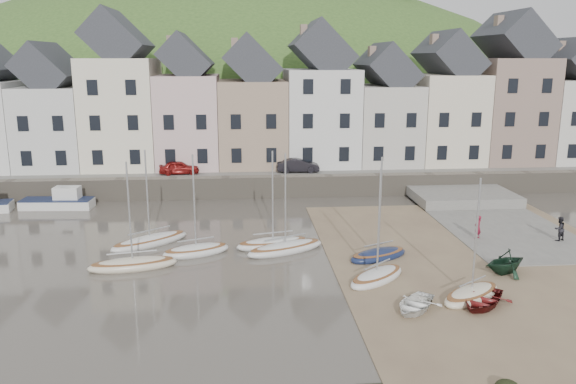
{
  "coord_description": "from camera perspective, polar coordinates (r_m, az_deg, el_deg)",
  "views": [
    {
      "loc": [
        -2.95,
        -30.33,
        11.6
      ],
      "look_at": [
        0.0,
        6.0,
        3.0
      ],
      "focal_mm": 35.71,
      "sensor_mm": 36.0,
      "label": 1
    }
  ],
  "objects": [
    {
      "name": "townhouse_terrace",
      "position": [
        54.7,
        0.32,
        8.79
      ],
      "size": [
        61.05,
        8.0,
        13.93
      ],
      "color": "silver",
      "rests_on": "quay_land"
    },
    {
      "name": "sailboat_0",
      "position": [
        37.42,
        -13.58,
        -4.75
      ],
      "size": [
        5.14,
        4.46,
        6.32
      ],
      "color": "silver",
      "rests_on": "ground"
    },
    {
      "name": "sailboat_1",
      "position": [
        35.09,
        -9.14,
        -5.74
      ],
      "size": [
        4.38,
        2.87,
        6.32
      ],
      "color": "silver",
      "rests_on": "ground"
    },
    {
      "name": "ground",
      "position": [
        32.61,
        0.86,
        -7.57
      ],
      "size": [
        160.0,
        160.0,
        0.0
      ],
      "primitive_type": "plane",
      "color": "#433D34",
      "rests_on": "ground"
    },
    {
      "name": "sailboat_7",
      "position": [
        29.9,
        17.82,
        -9.67
      ],
      "size": [
        4.15,
        3.51,
        6.32
      ],
      "color": "beige",
      "rests_on": "ground"
    },
    {
      "name": "sailboat_5",
      "position": [
        34.31,
        8.99,
        -6.18
      ],
      "size": [
        4.17,
        3.04,
        6.32
      ],
      "color": "#152043",
      "rests_on": "ground"
    },
    {
      "name": "rowboat_green",
      "position": [
        33.62,
        20.86,
        -6.46
      ],
      "size": [
        3.27,
        3.07,
        1.38
      ],
      "primitive_type": "imported",
      "rotation": [
        0.0,
        0.0,
        -1.19
      ],
      "color": "black",
      "rests_on": "beach"
    },
    {
      "name": "quay_land",
      "position": [
        63.34,
        -1.91,
        3.41
      ],
      "size": [
        90.0,
        30.0,
        1.5
      ],
      "primitive_type": "cube",
      "color": "#345421",
      "rests_on": "ground"
    },
    {
      "name": "person_dark",
      "position": [
        40.57,
        25.4,
        -3.32
      ],
      "size": [
        0.92,
        0.82,
        1.58
      ],
      "primitive_type": "imported",
      "rotation": [
        0.0,
        0.0,
        3.48
      ],
      "color": "black",
      "rests_on": "slipway"
    },
    {
      "name": "car_right",
      "position": [
        50.95,
        1.01,
        2.66
      ],
      "size": [
        3.79,
        1.42,
        1.24
      ],
      "primitive_type": "imported",
      "rotation": [
        0.0,
        0.0,
        1.54
      ],
      "color": "black",
      "rests_on": "quay_street"
    },
    {
      "name": "rowboat_red",
      "position": [
        29.17,
        18.78,
        -10.09
      ],
      "size": [
        3.79,
        3.82,
        0.65
      ],
      "primitive_type": "imported",
      "rotation": [
        0.0,
        0.0,
        -0.76
      ],
      "color": "maroon",
      "rests_on": "beach"
    },
    {
      "name": "rowboat_white",
      "position": [
        27.87,
        12.51,
        -10.86
      ],
      "size": [
        3.38,
        3.49,
        0.59
      ],
      "primitive_type": "imported",
      "rotation": [
        0.0,
        0.0,
        -0.69
      ],
      "color": "white",
      "rests_on": "beach"
    },
    {
      "name": "person_red",
      "position": [
        39.09,
        18.38,
        -3.33
      ],
      "size": [
        0.67,
        0.63,
        1.54
      ],
      "primitive_type": "imported",
      "rotation": [
        0.0,
        0.0,
        3.8
      ],
      "color": "maroon",
      "rests_on": "slipway"
    },
    {
      "name": "sailboat_2",
      "position": [
        33.6,
        -15.2,
        -6.93
      ],
      "size": [
        5.13,
        2.43,
        6.32
      ],
      "color": "beige",
      "rests_on": "ground"
    },
    {
      "name": "car_left",
      "position": [
        51.01,
        -10.79,
        2.41
      ],
      "size": [
        3.56,
        1.66,
        1.18
      ],
      "primitive_type": "imported",
      "rotation": [
        0.0,
        0.0,
        1.65
      ],
      "color": "maroon",
      "rests_on": "quay_street"
    },
    {
      "name": "motorboat_2",
      "position": [
        48.46,
        -21.79,
        -0.83
      ],
      "size": [
        5.61,
        2.1,
        1.7
      ],
      "color": "silver",
      "rests_on": "ground"
    },
    {
      "name": "quay_street",
      "position": [
        51.9,
        -1.3,
        2.11
      ],
      "size": [
        70.0,
        7.0,
        0.1
      ],
      "primitive_type": "cube",
      "color": "slate",
      "rests_on": "quay_land"
    },
    {
      "name": "sailboat_6",
      "position": [
        31.04,
        8.84,
        -8.31
      ],
      "size": [
        4.08,
        3.82,
        6.32
      ],
      "color": "silver",
      "rests_on": "ground"
    },
    {
      "name": "slipway",
      "position": [
        43.87,
        19.73,
        -2.78
      ],
      "size": [
        8.0,
        18.0,
        0.12
      ],
      "primitive_type": "cube",
      "color": "slate",
      "rests_on": "ground"
    },
    {
      "name": "beach",
      "position": [
        35.33,
        19.04,
        -6.6
      ],
      "size": [
        18.0,
        26.0,
        0.06
      ],
      "primitive_type": "cube",
      "color": "brown",
      "rests_on": "ground"
    },
    {
      "name": "hillside",
      "position": [
        95.08,
        -5.66,
        -4.92
      ],
      "size": [
        134.4,
        84.0,
        84.0
      ],
      "color": "#345421",
      "rests_on": "ground"
    },
    {
      "name": "seawall",
      "position": [
        48.62,
        -1.05,
        0.56
      ],
      "size": [
        70.0,
        1.2,
        1.8
      ],
      "primitive_type": "cube",
      "color": "slate",
      "rests_on": "ground"
    },
    {
      "name": "sailboat_3",
      "position": [
        35.95,
        -1.51,
        -5.12
      ],
      "size": [
        4.91,
        2.55,
        6.32
      ],
      "color": "silver",
      "rests_on": "ground"
    },
    {
      "name": "sailboat_4",
      "position": [
        35.1,
        -0.25,
        -5.57
      ],
      "size": [
        5.33,
        3.57,
        6.32
      ],
      "color": "silver",
      "rests_on": "ground"
    }
  ]
}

